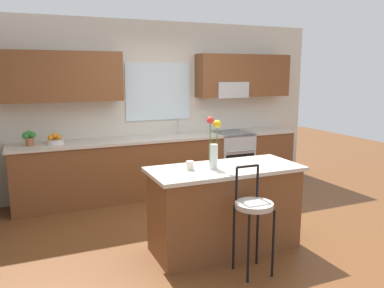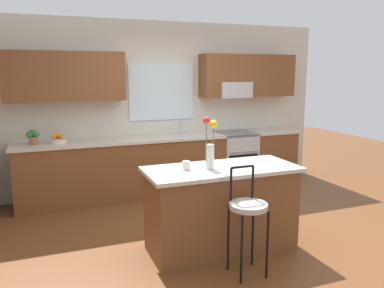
{
  "view_description": "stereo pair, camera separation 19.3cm",
  "coord_description": "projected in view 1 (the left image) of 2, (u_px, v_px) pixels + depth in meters",
  "views": [
    {
      "loc": [
        -1.98,
        -3.95,
        1.92
      ],
      "look_at": [
        -0.03,
        0.55,
        1.0
      ],
      "focal_mm": 36.25,
      "sensor_mm": 36.0,
      "label": 1
    },
    {
      "loc": [
        -1.8,
        -4.02,
        1.92
      ],
      "look_at": [
        -0.03,
        0.55,
        1.0
      ],
      "focal_mm": 36.25,
      "sensor_mm": 36.0,
      "label": 2
    }
  ],
  "objects": [
    {
      "name": "mug_ceramic",
      "position": [
        190.0,
        165.0,
        4.0
      ],
      "size": [
        0.08,
        0.08,
        0.09
      ],
      "primitive_type": "cylinder",
      "color": "silver",
      "rests_on": "kitchen_island"
    },
    {
      "name": "bar_stool_near",
      "position": [
        254.0,
        210.0,
        3.65
      ],
      "size": [
        0.36,
        0.36,
        1.04
      ],
      "color": "black",
      "rests_on": "ground"
    },
    {
      "name": "back_wall_assembly",
      "position": [
        160.0,
        98.0,
        6.21
      ],
      "size": [
        5.6,
        0.5,
        2.7
      ],
      "color": "beige",
      "rests_on": "ground"
    },
    {
      "name": "fruit_bowl_oranges",
      "position": [
        55.0,
        140.0,
        5.41
      ],
      "size": [
        0.24,
        0.24,
        0.16
      ],
      "color": "silver",
      "rests_on": "counter_run"
    },
    {
      "name": "counter_run",
      "position": [
        165.0,
        165.0,
        6.14
      ],
      "size": [
        4.56,
        0.64,
        0.92
      ],
      "color": "brown",
      "rests_on": "ground"
    },
    {
      "name": "ground_plane",
      "position": [
        213.0,
        233.0,
        4.69
      ],
      "size": [
        14.0,
        14.0,
        0.0
      ],
      "primitive_type": "plane",
      "color": "brown"
    },
    {
      "name": "kitchen_island",
      "position": [
        225.0,
        208.0,
        4.2
      ],
      "size": [
        1.64,
        0.72,
        0.92
      ],
      "color": "brown",
      "rests_on": "ground"
    },
    {
      "name": "oven_range",
      "position": [
        231.0,
        159.0,
        6.58
      ],
      "size": [
        0.6,
        0.64,
        0.92
      ],
      "color": "#B7BABC",
      "rests_on": "ground"
    },
    {
      "name": "flower_vase",
      "position": [
        214.0,
        146.0,
        4.0
      ],
      "size": [
        0.16,
        0.09,
        0.55
      ],
      "color": "silver",
      "rests_on": "kitchen_island"
    },
    {
      "name": "potted_plant_small",
      "position": [
        29.0,
        137.0,
        5.27
      ],
      "size": [
        0.18,
        0.12,
        0.21
      ],
      "color": "#9E5B3D",
      "rests_on": "counter_run"
    },
    {
      "name": "sink_faucet",
      "position": [
        178.0,
        125.0,
        6.26
      ],
      "size": [
        0.02,
        0.13,
        0.23
      ],
      "color": "#B7BABC",
      "rests_on": "counter_run"
    }
  ]
}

